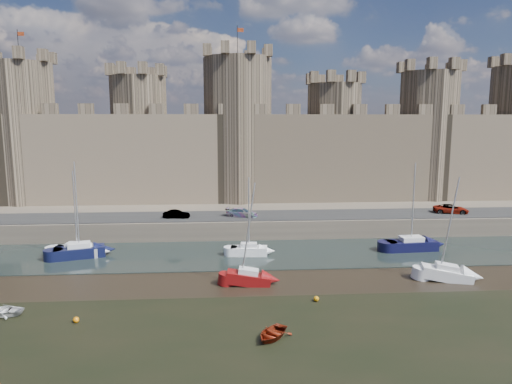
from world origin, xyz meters
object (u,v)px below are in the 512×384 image
at_px(sailboat_1, 80,251).
at_px(sailboat_4, 249,277).
at_px(sailboat_3, 411,244).
at_px(car_1, 176,214).
at_px(car_3, 451,209).
at_px(car_2, 242,213).
at_px(sailboat_5, 447,273).
at_px(sailboat_2, 249,249).
at_px(sailboat_0, 77,250).

relative_size(sailboat_1, sailboat_4, 1.11).
bearing_deg(sailboat_3, sailboat_1, 176.70).
bearing_deg(sailboat_1, car_1, 24.82).
bearing_deg(sailboat_1, car_3, -5.81).
bearing_deg(sailboat_3, car_1, 159.39).
bearing_deg(car_1, car_2, -82.02).
bearing_deg(sailboat_1, sailboat_4, -44.84).
bearing_deg(car_3, car_1, 105.43).
relative_size(car_1, sailboat_1, 0.32).
bearing_deg(car_3, sailboat_1, 115.77).
height_order(car_3, sailboat_1, sailboat_1).
bearing_deg(car_2, sailboat_5, -118.19).
relative_size(car_2, sailboat_2, 0.47).
bearing_deg(sailboat_4, car_2, 94.80).
relative_size(sailboat_4, sailboat_5, 0.96).
relative_size(sailboat_1, sailboat_5, 1.07).
distance_m(sailboat_1, sailboat_4, 21.21).
bearing_deg(sailboat_3, sailboat_0, 175.76).
height_order(car_1, sailboat_3, sailboat_3).
height_order(car_1, sailboat_0, sailboat_0).
height_order(car_3, sailboat_0, sailboat_0).
relative_size(car_3, sailboat_4, 0.48).
xyz_separation_m(sailboat_2, sailboat_4, (-0.51, -9.42, -0.02)).
relative_size(car_3, sailboat_1, 0.43).
relative_size(car_1, car_3, 0.74).
bearing_deg(sailboat_0, car_3, 14.92).
distance_m(sailboat_1, sailboat_5, 39.52).
xyz_separation_m(sailboat_4, sailboat_5, (19.46, -0.08, 0.01)).
xyz_separation_m(car_3, sailboat_1, (-48.50, -9.88, -2.31)).
xyz_separation_m(car_2, car_3, (29.64, 0.43, 0.03)).
bearing_deg(car_2, sailboat_0, 131.25).
height_order(sailboat_3, sailboat_4, sailboat_3).
bearing_deg(sailboat_4, car_1, 119.83).
relative_size(car_1, sailboat_5, 0.34).
xyz_separation_m(car_2, sailboat_3, (20.09, -8.99, -2.32)).
xyz_separation_m(car_1, sailboat_5, (28.22, -18.98, -2.34)).
distance_m(sailboat_3, sailboat_5, 10.37).
height_order(car_3, sailboat_5, sailboat_5).
bearing_deg(sailboat_2, sailboat_5, -22.42).
bearing_deg(sailboat_0, sailboat_5, -10.98).
distance_m(car_2, sailboat_2, 10.12).
relative_size(car_1, car_2, 0.81).
height_order(sailboat_0, sailboat_2, sailboat_0).
bearing_deg(sailboat_3, sailboat_5, -97.76).
relative_size(sailboat_0, sailboat_4, 1.00).
relative_size(car_1, sailboat_3, 0.33).
height_order(sailboat_0, sailboat_1, sailboat_1).
height_order(car_3, sailboat_4, sailboat_4).
bearing_deg(sailboat_5, car_3, 77.22).
bearing_deg(car_3, sailboat_2, 123.63).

